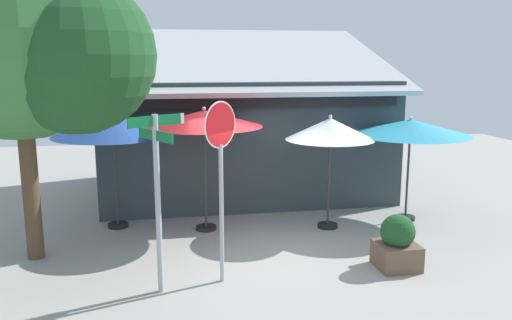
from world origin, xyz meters
name	(u,v)px	position (x,y,z in m)	size (l,w,h in m)	color
ground_plane	(261,257)	(0.00, 0.00, -0.05)	(28.00, 28.00, 0.10)	#9E9B93
cafe_building	(242,131)	(0.42, 5.10, 1.66)	(7.85, 5.45, 4.58)	#333D42
street_sign_post	(157,184)	(-1.86, -1.25, 1.76)	(0.84, 0.79, 2.84)	#A8AAB2
stop_sign	(221,159)	(-0.85, -1.04, 2.08)	(0.55, 0.53, 3.01)	#A8AAB2
patio_umbrella_royal_blue_left	(113,125)	(-2.80, 2.19, 2.27)	(2.56, 2.56, 2.60)	black
patio_umbrella_crimson_center	(204,119)	(-0.89, 1.67, 2.41)	(2.47, 2.47, 2.68)	black
patio_umbrella_ivory_right	(330,130)	(1.76, 1.34, 2.17)	(1.91, 1.91, 2.49)	black
patio_umbrella_teal_far_right	(410,128)	(3.71, 1.56, 2.14)	(2.65, 2.65, 2.40)	black
shade_tree	(33,40)	(-3.88, 0.49, 3.97)	(4.21, 3.69, 5.93)	brown
sidewalk_planter	(397,244)	(2.26, -1.03, 0.45)	(0.71, 0.71, 0.98)	brown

